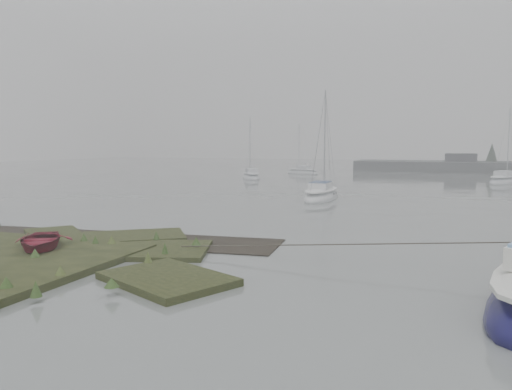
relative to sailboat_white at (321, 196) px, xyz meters
name	(u,v)px	position (x,y,z in m)	size (l,w,h in m)	color
ground	(346,189)	(0.13, 8.82, -0.25)	(160.00, 160.00, 0.00)	slate
sailboat_white	(321,196)	(0.00, 0.00, 0.00)	(2.05, 5.78, 8.09)	silver
sailboat_far_a	(251,177)	(-11.83, 17.48, -0.02)	(4.07, 5.37, 7.35)	silver
sailboat_far_b	(504,181)	(13.43, 20.04, 0.00)	(4.04, 5.89, 7.95)	silver
sailboat_far_c	(302,172)	(-8.80, 27.89, -0.04)	(5.10, 3.61, 6.90)	#B3B9BC
dinghy	(40,240)	(-5.25, -20.18, 0.25)	(1.96, 2.74, 0.57)	maroon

